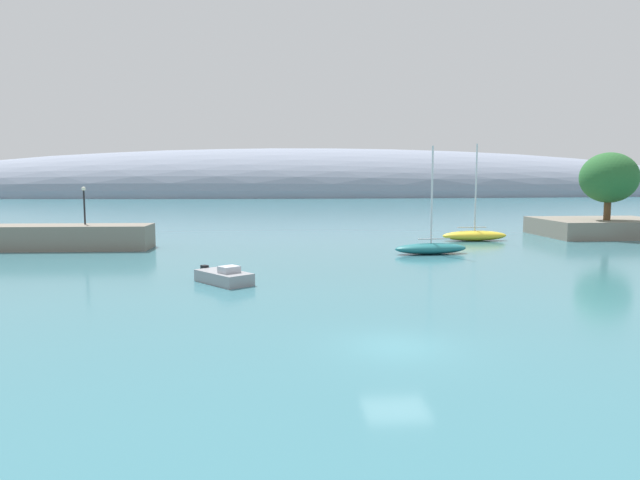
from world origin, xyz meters
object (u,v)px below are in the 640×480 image
Objects in this scene: sailboat_yellow_near_shore at (475,235)px; sailboat_teal_mid_mooring at (431,248)px; motorboat_grey_foreground at (224,277)px; harbor_lamp_post at (84,201)px; tree_clump_shore at (609,178)px.

sailboat_yellow_near_shore reaches higher than sailboat_teal_mid_mooring.
harbor_lamp_post is (-13.87, 18.71, 3.94)m from motorboat_grey_foreground.
motorboat_grey_foreground is (-23.60, -21.83, -0.19)m from sailboat_yellow_near_shore.
motorboat_grey_foreground is at bearing -148.78° from tree_clump_shore.
tree_clump_shore is 0.73× the size of sailboat_yellow_near_shore.
sailboat_yellow_near_shore is at bearing 4.76° from harbor_lamp_post.
sailboat_teal_mid_mooring is 2.65× the size of harbor_lamp_post.
tree_clump_shore is 16.18m from sailboat_yellow_near_shore.
harbor_lamp_post is (-37.47, -3.12, 3.75)m from sailboat_yellow_near_shore.
harbor_lamp_post is (-52.50, -4.71, -2.04)m from tree_clump_shore.
sailboat_yellow_near_shore is 32.15m from motorboat_grey_foreground.
tree_clump_shore is at bearing 5.12° from harbor_lamp_post.
harbor_lamp_post reaches higher than motorboat_grey_foreground.
sailboat_yellow_near_shore is (-15.03, -1.59, -5.79)m from tree_clump_shore.
sailboat_teal_mid_mooring is 20.39m from motorboat_grey_foreground.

